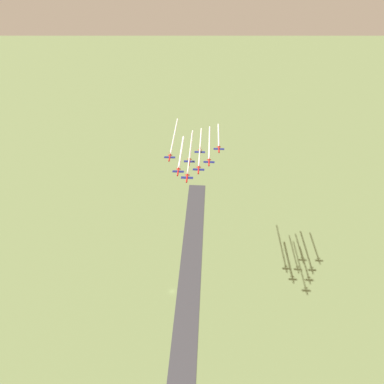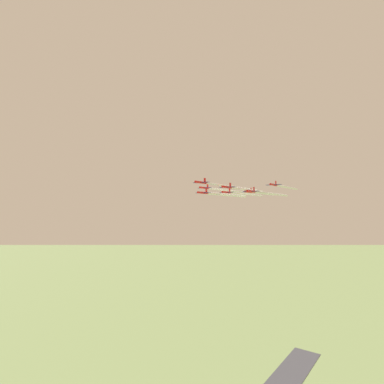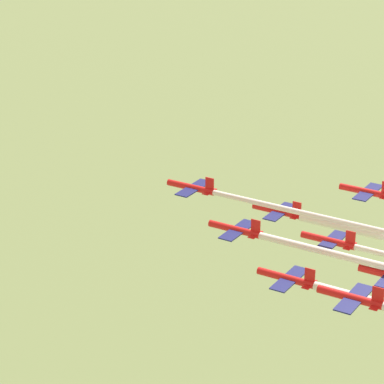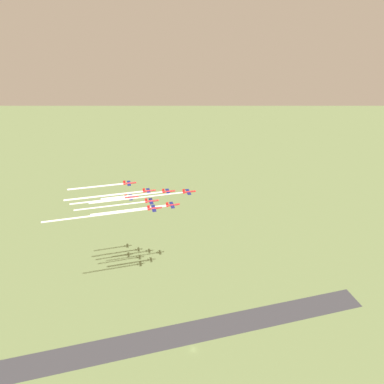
{
  "view_description": "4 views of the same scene",
  "coord_description": "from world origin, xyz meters",
  "px_view_note": "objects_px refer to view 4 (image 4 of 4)",
  "views": [
    {
      "loc": [
        -131.99,
        -69.77,
        240.26
      ],
      "look_at": [
        -1.53,
        -19.77,
        123.36
      ],
      "focal_mm": 28.0,
      "sensor_mm": 36.0,
      "label": 1
    },
    {
      "loc": [
        -76.39,
        -117.95,
        116.47
      ],
      "look_at": [
        1.6,
        -11.03,
        124.49
      ],
      "focal_mm": 28.0,
      "sensor_mm": 36.0,
      "label": 2
    },
    {
      "loc": [
        100.88,
        -97.45,
        179.96
      ],
      "look_at": [
        4.63,
        -14.88,
        128.25
      ],
      "focal_mm": 85.0,
      "sensor_mm": 36.0,
      "label": 3
    },
    {
      "loc": [
        -8.4,
        144.85,
        213.18
      ],
      "look_at": [
        2.2,
        -16.85,
        127.28
      ],
      "focal_mm": 28.0,
      "sensor_mm": 36.0,
      "label": 4
    }
  ],
  "objects_px": {
    "jet_0": "(189,192)",
    "jet_1": "(168,191)",
    "jet_3": "(149,191)",
    "jet_7": "(131,197)",
    "jet_5": "(154,208)",
    "jet_6": "(129,183)",
    "jet_4": "(151,201)",
    "jet_2": "(172,205)"
  },
  "relations": [
    {
      "from": "jet_0",
      "to": "jet_1",
      "type": "xyz_separation_m",
      "value": [
        12.86,
        -2.9,
        -1.69
      ]
    },
    {
      "from": "jet_0",
      "to": "jet_3",
      "type": "xyz_separation_m",
      "value": [
        25.72,
        -5.8,
        -3.28
      ]
    },
    {
      "from": "jet_0",
      "to": "jet_7",
      "type": "distance_m",
      "value": 34.84
    },
    {
      "from": "jet_3",
      "to": "jet_5",
      "type": "bearing_deg",
      "value": 0.0
    },
    {
      "from": "jet_3",
      "to": "jet_6",
      "type": "distance_m",
      "value": 13.66
    },
    {
      "from": "jet_6",
      "to": "jet_5",
      "type": "bearing_deg",
      "value": 18.78
    },
    {
      "from": "jet_1",
      "to": "jet_5",
      "type": "relative_size",
      "value": 1.0
    },
    {
      "from": "jet_4",
      "to": "jet_5",
      "type": "relative_size",
      "value": 1.0
    },
    {
      "from": "jet_0",
      "to": "jet_5",
      "type": "distance_m",
      "value": 26.37
    },
    {
      "from": "jet_7",
      "to": "jet_1",
      "type": "bearing_deg",
      "value": 90.0
    },
    {
      "from": "jet_3",
      "to": "jet_5",
      "type": "xyz_separation_m",
      "value": [
        -8.15,
        25.46,
        2.83
      ]
    },
    {
      "from": "jet_3",
      "to": "jet_4",
      "type": "bearing_deg",
      "value": 0.0
    },
    {
      "from": "jet_1",
      "to": "jet_5",
      "type": "bearing_deg",
      "value": -29.54
    },
    {
      "from": "jet_3",
      "to": "jet_0",
      "type": "bearing_deg",
      "value": 59.53
    },
    {
      "from": "jet_2",
      "to": "jet_7",
      "type": "relative_size",
      "value": 1.0
    },
    {
      "from": "jet_1",
      "to": "jet_7",
      "type": "height_order",
      "value": "jet_1"
    },
    {
      "from": "jet_7",
      "to": "jet_5",
      "type": "bearing_deg",
      "value": 29.54
    },
    {
      "from": "jet_1",
      "to": "jet_6",
      "type": "bearing_deg",
      "value": -120.47
    },
    {
      "from": "jet_1",
      "to": "jet_3",
      "type": "height_order",
      "value": "jet_1"
    },
    {
      "from": "jet_0",
      "to": "jet_5",
      "type": "xyz_separation_m",
      "value": [
        17.57,
        19.66,
        -0.45
      ]
    },
    {
      "from": "jet_4",
      "to": "jet_6",
      "type": "height_order",
      "value": "jet_6"
    },
    {
      "from": "jet_5",
      "to": "jet_0",
      "type": "bearing_deg",
      "value": 120.47
    },
    {
      "from": "jet_0",
      "to": "jet_1",
      "type": "bearing_deg",
      "value": -120.47
    },
    {
      "from": "jet_4",
      "to": "jet_5",
      "type": "height_order",
      "value": "jet_5"
    },
    {
      "from": "jet_6",
      "to": "jet_1",
      "type": "bearing_deg",
      "value": 59.53
    },
    {
      "from": "jet_1",
      "to": "jet_2",
      "type": "height_order",
      "value": "jet_1"
    },
    {
      "from": "jet_0",
      "to": "jet_4",
      "type": "xyz_separation_m",
      "value": [
        21.64,
        6.93,
        -3.29
      ]
    },
    {
      "from": "jet_0",
      "to": "jet_6",
      "type": "height_order",
      "value": "jet_6"
    },
    {
      "from": "jet_1",
      "to": "jet_4",
      "type": "distance_m",
      "value": 13.28
    },
    {
      "from": "jet_2",
      "to": "jet_3",
      "type": "bearing_deg",
      "value": -150.46
    },
    {
      "from": "jet_2",
      "to": "jet_4",
      "type": "bearing_deg",
      "value": -120.47
    },
    {
      "from": "jet_7",
      "to": "jet_4",
      "type": "bearing_deg",
      "value": 59.53
    },
    {
      "from": "jet_2",
      "to": "jet_7",
      "type": "xyz_separation_m",
      "value": [
        25.72,
        -5.8,
        1.09
      ]
    },
    {
      "from": "jet_2",
      "to": "jet_7",
      "type": "bearing_deg",
      "value": -120.47
    },
    {
      "from": "jet_0",
      "to": "jet_6",
      "type": "distance_m",
      "value": 39.55
    },
    {
      "from": "jet_0",
      "to": "jet_3",
      "type": "bearing_deg",
      "value": -120.47
    },
    {
      "from": "jet_1",
      "to": "jet_4",
      "type": "height_order",
      "value": "jet_1"
    },
    {
      "from": "jet_2",
      "to": "jet_6",
      "type": "xyz_separation_m",
      "value": [
        29.8,
        -18.53,
        4.09
      ]
    },
    {
      "from": "jet_3",
      "to": "jet_7",
      "type": "height_order",
      "value": "jet_7"
    },
    {
      "from": "jet_2",
      "to": "jet_3",
      "type": "distance_m",
      "value": 23.05
    },
    {
      "from": "jet_0",
      "to": "jet_7",
      "type": "height_order",
      "value": "jet_0"
    },
    {
      "from": "jet_5",
      "to": "jet_6",
      "type": "distance_m",
      "value": 35.31
    }
  ]
}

